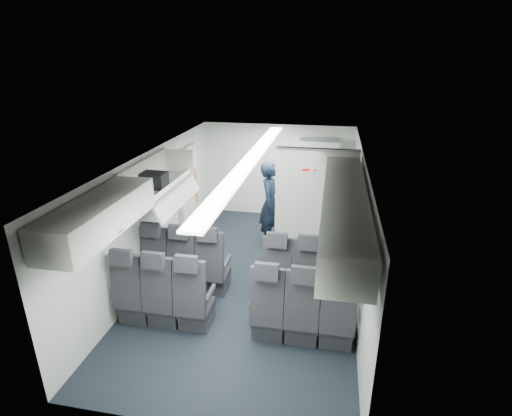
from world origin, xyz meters
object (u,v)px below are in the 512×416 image
at_px(boarding_door, 189,192).
at_px(flight_attendant, 270,204).
at_px(seat_row_front, 245,274).
at_px(seat_row_mid, 231,307).
at_px(carry_on_bag, 154,180).
at_px(galley_unit, 318,182).

relative_size(boarding_door, flight_attendant, 1.10).
xyz_separation_m(seat_row_front, seat_row_mid, (0.00, -0.90, 0.00)).
bearing_deg(carry_on_bag, seat_row_front, -3.32).
xyz_separation_m(galley_unit, carry_on_bag, (-2.40, -3.11, 0.86)).
bearing_deg(seat_row_front, seat_row_mid, -90.00).
relative_size(galley_unit, carry_on_bag, 4.83).
distance_m(seat_row_front, seat_row_mid, 0.90).
relative_size(flight_attendant, carry_on_bag, 4.30).
bearing_deg(seat_row_front, galley_unit, 73.72).
bearing_deg(carry_on_bag, boarding_door, 97.89).
bearing_deg(galley_unit, seat_row_mid, -102.88).
height_order(seat_row_front, galley_unit, galley_unit).
distance_m(flight_attendant, carry_on_bag, 2.58).
height_order(galley_unit, flight_attendant, galley_unit).
bearing_deg(flight_attendant, seat_row_mid, -178.24).
relative_size(seat_row_mid, boarding_door, 1.79).
height_order(seat_row_mid, galley_unit, galley_unit).
bearing_deg(boarding_door, carry_on_bag, -84.42).
distance_m(seat_row_front, boarding_door, 2.71).
distance_m(boarding_door, flight_attendant, 1.73).
relative_size(seat_row_mid, flight_attendant, 1.97).
xyz_separation_m(seat_row_mid, carry_on_bag, (-1.45, 1.04, 1.41)).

